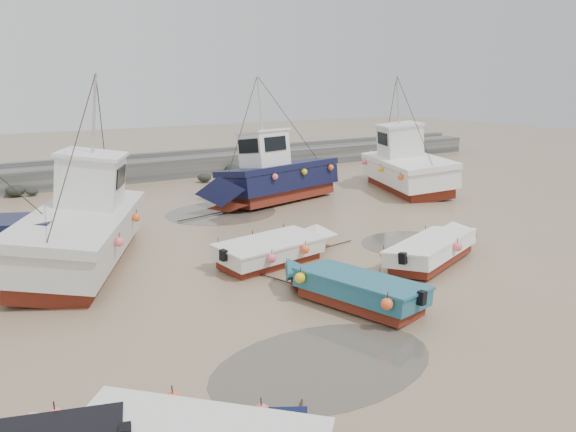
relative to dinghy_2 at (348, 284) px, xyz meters
name	(u,v)px	position (x,y,z in m)	size (l,w,h in m)	color
ground	(327,301)	(-0.42, 0.40, -0.55)	(120.00, 120.00, 0.00)	#8F775B
seawall	(105,173)	(-0.37, 22.40, 0.08)	(60.00, 4.92, 1.50)	slate
puddle_a	(324,364)	(-2.62, -2.40, -0.55)	(5.32, 5.32, 0.01)	#524B41
puddle_b	(408,243)	(5.62, 3.33, -0.55)	(3.72, 3.72, 0.01)	#524B41
puddle_d	(221,213)	(1.92, 11.67, -0.55)	(5.19, 5.19, 0.01)	#524B41
dinghy_2	(348,284)	(0.00, 0.00, 0.00)	(2.68, 5.77, 1.43)	maroon
dinghy_3	(437,246)	(4.88, 1.26, -0.01)	(6.30, 3.12, 1.43)	maroon
dinghy_5	(278,246)	(0.29, 4.12, 0.00)	(5.96, 2.48, 1.43)	maroon
cabin_boat_1	(82,223)	(-5.12, 7.89, 0.75)	(6.69, 10.58, 6.22)	maroon
cabin_boat_2	(273,176)	(5.14, 12.31, 0.81)	(9.69, 4.01, 6.22)	maroon
cabin_boat_3	(405,165)	(13.32, 11.40, 0.79)	(5.62, 9.86, 6.22)	maroon
person	(103,254)	(-4.44, 8.20, -0.55)	(0.63, 0.42, 1.74)	#1B2439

